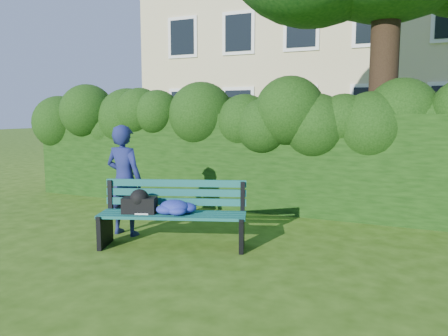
% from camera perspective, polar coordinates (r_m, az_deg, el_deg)
% --- Properties ---
extents(ground, '(80.00, 80.00, 0.00)m').
position_cam_1_polar(ground, '(6.57, -2.16, -8.86)').
color(ground, '#2D4D0F').
rests_on(ground, ground).
extents(apartment_building, '(16.00, 8.08, 12.00)m').
position_cam_1_polar(apartment_building, '(20.28, 16.55, 18.83)').
color(apartment_building, '#C7BB85').
rests_on(apartment_building, ground).
extents(hedge, '(10.00, 1.00, 1.80)m').
position_cam_1_polar(hedge, '(8.39, 4.47, 0.91)').
color(hedge, black).
rests_on(hedge, ground).
extents(park_bench, '(2.04, 1.19, 0.89)m').
position_cam_1_polar(park_bench, '(6.00, -7.28, -5.55)').
color(park_bench, '#105450').
rests_on(park_bench, ground).
extents(man_reading, '(0.61, 0.40, 1.65)m').
position_cam_1_polar(man_reading, '(6.64, -12.89, -1.58)').
color(man_reading, navy).
rests_on(man_reading, ground).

